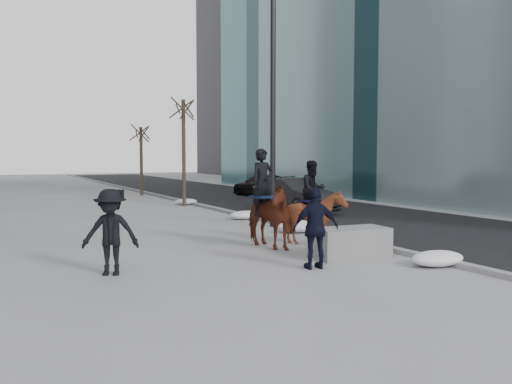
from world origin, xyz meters
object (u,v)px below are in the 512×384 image
mounted_left (265,211)px  car_near (294,195)px  planter (351,243)px  mounted_right (315,211)px

mounted_left → car_near: bearing=53.9°
planter → mounted_left: size_ratio=0.68×
car_near → mounted_left: size_ratio=1.68×
mounted_right → planter: bearing=-97.8°
planter → car_near: (4.06, 9.30, 0.36)m
mounted_left → mounted_right: (1.46, -0.16, -0.05)m
planter → mounted_right: mounted_right is taller
mounted_right → mounted_left: bearing=173.6°
planter → mounted_right: size_ratio=0.78×
mounted_left → mounted_right: size_ratio=1.14×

